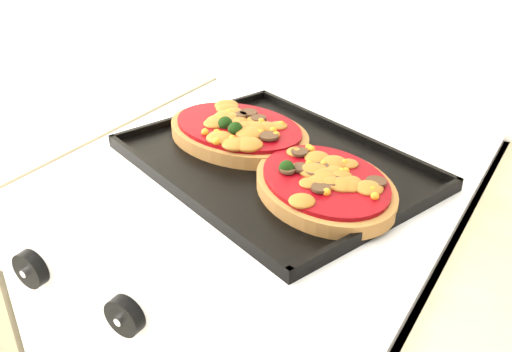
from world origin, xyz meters
The scene contains 6 objects.
control_panel centered at (0.02, 1.39, 0.85)m, with size 0.60×0.02×0.09m, color white.
knob_left centered at (-0.15, 1.37, 0.85)m, with size 0.05×0.05×0.02m, color black.
knob_center centered at (0.01, 1.37, 0.85)m, with size 0.05×0.05×0.02m, color black.
baking_tray centered at (0.03, 1.69, 0.92)m, with size 0.45×0.33×0.02m, color black.
pizza_left centered at (-0.06, 1.73, 0.94)m, with size 0.25×0.18×0.04m, color #A86F3A, non-canonical shape.
pizza_right centered at (0.14, 1.65, 0.94)m, with size 0.23×0.18×0.03m, color #A86F3A, non-canonical shape.
Camera 1 is at (0.41, 1.02, 1.33)m, focal length 40.00 mm.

